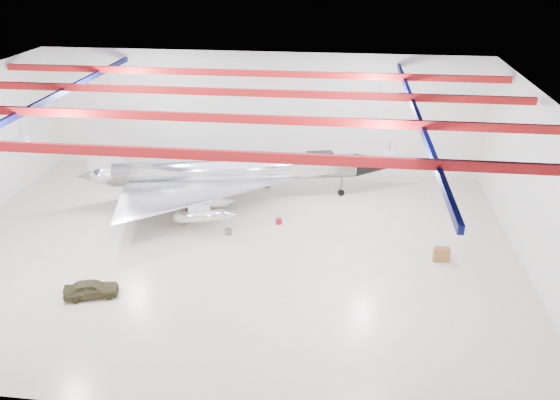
# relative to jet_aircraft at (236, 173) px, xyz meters

# --- Properties ---
(floor) EXTENTS (40.00, 40.00, 0.00)m
(floor) POSITION_rel_jet_aircraft_xyz_m (0.94, -7.81, -2.46)
(floor) COLOR #C4B49C
(floor) RESTS_ON ground
(wall_back) EXTENTS (40.00, 0.00, 40.00)m
(wall_back) POSITION_rel_jet_aircraft_xyz_m (0.94, 7.19, 3.04)
(wall_back) COLOR silver
(wall_back) RESTS_ON floor
(wall_right) EXTENTS (0.00, 30.00, 30.00)m
(wall_right) POSITION_rel_jet_aircraft_xyz_m (20.94, -7.81, 3.04)
(wall_right) COLOR silver
(wall_right) RESTS_ON floor
(ceiling) EXTENTS (40.00, 40.00, 0.00)m
(ceiling) POSITION_rel_jet_aircraft_xyz_m (0.94, -7.81, 8.54)
(ceiling) COLOR #0A0F38
(ceiling) RESTS_ON wall_back
(ceiling_structure) EXTENTS (39.50, 29.50, 1.08)m
(ceiling_structure) POSITION_rel_jet_aircraft_xyz_m (0.94, -7.81, 7.86)
(ceiling_structure) COLOR maroon
(ceiling_structure) RESTS_ON ceiling
(jet_aircraft) EXTENTS (27.19, 18.85, 7.50)m
(jet_aircraft) POSITION_rel_jet_aircraft_xyz_m (0.00, 0.00, 0.00)
(jet_aircraft) COLOR silver
(jet_aircraft) RESTS_ON floor
(jeep) EXTENTS (3.46, 2.21, 1.10)m
(jeep) POSITION_rel_jet_aircraft_xyz_m (-6.14, -14.55, -1.91)
(jeep) COLOR #3B361D
(jeep) RESTS_ON floor
(desk) EXTENTS (1.07, 0.56, 0.97)m
(desk) POSITION_rel_jet_aircraft_xyz_m (15.55, -7.77, -1.97)
(desk) COLOR brown
(desk) RESTS_ON floor
(crate_ply) EXTENTS (0.46, 0.38, 0.32)m
(crate_ply) POSITION_rel_jet_aircraft_xyz_m (-3.26, -4.60, -2.30)
(crate_ply) COLOR olive
(crate_ply) RESTS_ON floor
(engine_drum) EXTENTS (0.57, 0.57, 0.45)m
(engine_drum) POSITION_rel_jet_aircraft_xyz_m (0.51, -5.86, -2.24)
(engine_drum) COLOR #59595B
(engine_drum) RESTS_ON floor
(crate_small) EXTENTS (0.44, 0.38, 0.27)m
(crate_small) POSITION_rel_jet_aircraft_xyz_m (-8.56, 0.75, -2.33)
(crate_small) COLOR #59595B
(crate_small) RESTS_ON floor
(tool_chest) EXTENTS (0.50, 0.50, 0.43)m
(tool_chest) POSITION_rel_jet_aircraft_xyz_m (4.01, -3.74, -2.25)
(tool_chest) COLOR maroon
(tool_chest) RESTS_ON floor
(oil_barrel) EXTENTS (0.59, 0.54, 0.34)m
(oil_barrel) POSITION_rel_jet_aircraft_xyz_m (-1.85, -3.14, -2.29)
(oil_barrel) COLOR olive
(oil_barrel) RESTS_ON floor
(spares_box) EXTENTS (0.42, 0.42, 0.35)m
(spares_box) POSITION_rel_jet_aircraft_xyz_m (2.18, 2.96, -2.29)
(spares_box) COLOR #59595B
(spares_box) RESTS_ON floor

